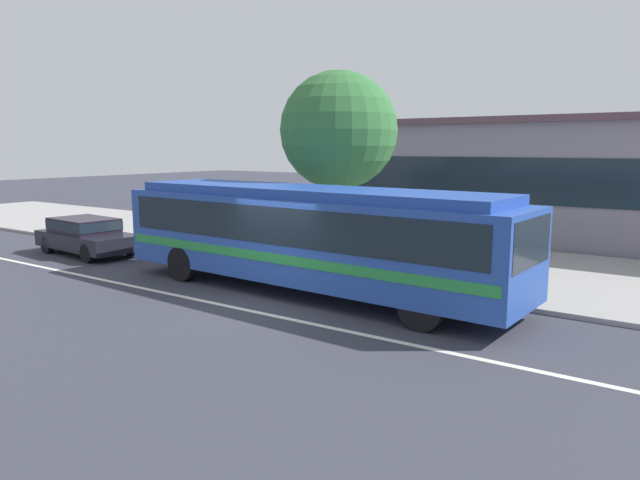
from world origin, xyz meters
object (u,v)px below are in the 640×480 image
object	(u,v)px
pedestrian_walking_along_curb	(242,225)
sedan_behind_bus	(86,234)
transit_bus	(308,232)
street_tree_near_stop	(339,131)
pedestrian_waiting_near_sign	(396,245)

from	to	relation	value
pedestrian_walking_along_curb	sedan_behind_bus	bearing A→B (deg)	-151.06
transit_bus	street_tree_near_stop	distance (m)	4.52
sedan_behind_bus	pedestrian_waiting_near_sign	xyz separation A→B (m)	(11.00, 2.55, 0.32)
transit_bus	pedestrian_walking_along_curb	xyz separation A→B (m)	(-4.80, 2.70, -0.49)
pedestrian_walking_along_curb	transit_bus	bearing A→B (deg)	-29.34
transit_bus	pedestrian_waiting_near_sign	size ratio (longest dim) A/B	7.31
street_tree_near_stop	pedestrian_waiting_near_sign	bearing A→B (deg)	-19.19
transit_bus	pedestrian_waiting_near_sign	xyz separation A→B (m)	(1.26, 2.52, -0.57)
pedestrian_walking_along_curb	street_tree_near_stop	world-z (taller)	street_tree_near_stop
transit_bus	pedestrian_walking_along_curb	world-z (taller)	transit_bus
transit_bus	street_tree_near_stop	xyz separation A→B (m)	(-1.29, 3.41, 2.66)
sedan_behind_bus	street_tree_near_stop	bearing A→B (deg)	22.20
sedan_behind_bus	pedestrian_walking_along_curb	distance (m)	5.65
transit_bus	pedestrian_waiting_near_sign	distance (m)	2.88
street_tree_near_stop	pedestrian_walking_along_curb	bearing A→B (deg)	-168.48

